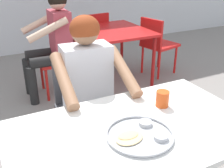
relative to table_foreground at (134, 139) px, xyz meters
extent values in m
cube|color=white|center=(0.00, 0.00, 0.05)|extent=(1.30, 0.77, 0.03)
cylinder|color=#B2B2B7|center=(0.59, 0.32, -0.31)|extent=(0.04, 0.04, 0.69)
cylinder|color=#B7BABF|center=(-0.02, -0.08, 0.07)|extent=(0.34, 0.34, 0.01)
torus|color=#B7BABF|center=(-0.02, -0.08, 0.08)|extent=(0.34, 0.34, 0.01)
cylinder|color=#B2B5BA|center=(0.06, -0.14, 0.09)|extent=(0.07, 0.07, 0.02)
cylinder|color=#C65119|center=(0.06, -0.14, 0.09)|extent=(0.06, 0.06, 0.01)
cylinder|color=#B2B5BA|center=(0.06, -0.01, 0.09)|extent=(0.07, 0.07, 0.02)
cylinder|color=#9E4714|center=(0.06, -0.01, 0.09)|extent=(0.06, 0.06, 0.01)
ellipsoid|color=#E5C689|center=(-0.07, -0.08, 0.08)|extent=(0.17, 0.14, 0.01)
ellipsoid|color=#DBBC7F|center=(-0.07, -0.06, 0.09)|extent=(0.10, 0.07, 0.01)
cylinder|color=#D84C19|center=(0.27, 0.13, 0.12)|extent=(0.08, 0.08, 0.10)
cylinder|color=#593319|center=(0.27, 0.13, 0.15)|extent=(0.07, 0.07, 0.02)
cube|color=#3F3F44|center=(0.00, 0.72, -0.22)|extent=(0.44, 0.44, 0.04)
cube|color=#3F3F44|center=(0.01, 0.91, -0.01)|extent=(0.40, 0.06, 0.38)
cylinder|color=#3F3F44|center=(0.16, 0.54, -0.45)|extent=(0.03, 0.03, 0.41)
cylinder|color=#3F3F44|center=(-0.18, 0.56, -0.45)|extent=(0.03, 0.03, 0.41)
cylinder|color=#3F3F44|center=(0.18, 0.88, -0.45)|extent=(0.03, 0.03, 0.41)
cylinder|color=#3F3F44|center=(-0.16, 0.90, -0.45)|extent=(0.03, 0.03, 0.41)
cylinder|color=#272727|center=(0.12, 0.26, -0.43)|extent=(0.10, 0.10, 0.45)
cylinder|color=#272727|center=(0.14, 0.46, -0.16)|extent=(0.15, 0.41, 0.12)
cylinder|color=#272727|center=(-0.16, 0.48, -0.16)|extent=(0.15, 0.41, 0.12)
cube|color=silver|center=(0.00, 0.67, 0.09)|extent=(0.35, 0.22, 0.50)
cylinder|color=#996B4C|center=(0.19, 0.47, 0.19)|extent=(0.11, 0.46, 0.25)
cylinder|color=#996B4C|center=(-0.22, 0.50, 0.19)|extent=(0.11, 0.46, 0.25)
sphere|color=#996B4C|center=(0.00, 0.67, 0.44)|extent=(0.19, 0.19, 0.19)
ellipsoid|color=maroon|center=(0.00, 0.67, 0.45)|extent=(0.21, 0.20, 0.18)
cube|color=red|center=(0.90, 1.99, 0.06)|extent=(0.80, 0.95, 0.03)
cylinder|color=#A31414|center=(0.56, 1.58, -0.31)|extent=(0.04, 0.04, 0.69)
cylinder|color=#A31414|center=(1.23, 1.58, -0.31)|extent=(0.04, 0.04, 0.69)
cylinder|color=#A31414|center=(0.56, 2.41, -0.31)|extent=(0.04, 0.04, 0.69)
cylinder|color=#A31414|center=(1.23, 2.41, -0.31)|extent=(0.04, 0.04, 0.69)
cube|color=red|center=(0.14, 2.02, -0.23)|extent=(0.45, 0.46, 0.04)
cube|color=red|center=(0.33, 2.01, -0.02)|extent=(0.06, 0.42, 0.40)
cylinder|color=red|center=(-0.05, 1.85, -0.45)|extent=(0.03, 0.03, 0.40)
cylinder|color=red|center=(-0.03, 2.21, -0.45)|extent=(0.03, 0.03, 0.40)
cylinder|color=red|center=(0.30, 1.83, -0.45)|extent=(0.03, 0.03, 0.40)
cylinder|color=red|center=(0.32, 2.19, -0.45)|extent=(0.03, 0.03, 0.40)
cube|color=red|center=(1.62, 1.99, -0.23)|extent=(0.52, 0.49, 0.04)
cube|color=red|center=(1.42, 1.94, -0.02)|extent=(0.12, 0.37, 0.37)
cylinder|color=red|center=(1.76, 2.18, -0.45)|extent=(0.03, 0.03, 0.41)
cylinder|color=red|center=(1.84, 1.88, -0.45)|extent=(0.03, 0.03, 0.41)
cylinder|color=red|center=(1.41, 2.10, -0.45)|extent=(0.03, 0.03, 0.41)
cylinder|color=red|center=(1.49, 1.79, -0.45)|extent=(0.03, 0.03, 0.41)
cube|color=red|center=(0.85, 2.67, -0.24)|extent=(0.43, 0.47, 0.04)
cube|color=red|center=(0.87, 2.47, -0.02)|extent=(0.37, 0.07, 0.41)
cylinder|color=red|center=(0.68, 2.83, -0.45)|extent=(0.03, 0.03, 0.40)
cylinder|color=red|center=(0.98, 2.86, -0.45)|extent=(0.03, 0.03, 0.40)
cylinder|color=red|center=(0.72, 2.48, -0.45)|extent=(0.03, 0.03, 0.40)
cylinder|color=red|center=(1.02, 2.51, -0.45)|extent=(0.03, 0.03, 0.40)
cylinder|color=black|center=(-0.21, 1.85, -0.43)|extent=(0.10, 0.10, 0.45)
cylinder|color=black|center=(-0.01, 1.85, -0.16)|extent=(0.40, 0.13, 0.12)
cylinder|color=black|center=(-0.20, 2.15, -0.43)|extent=(0.10, 0.10, 0.45)
cylinder|color=black|center=(0.00, 2.15, -0.16)|extent=(0.40, 0.13, 0.12)
cube|color=#B23F4C|center=(0.20, 1.99, 0.10)|extent=(0.21, 0.34, 0.52)
cylinder|color=beige|center=(0.01, 1.79, 0.20)|extent=(0.46, 0.09, 0.25)
cylinder|color=beige|center=(0.02, 2.20, 0.20)|extent=(0.46, 0.09, 0.25)
sphere|color=beige|center=(0.20, 1.99, 0.46)|extent=(0.19, 0.19, 0.19)
ellipsoid|color=black|center=(0.20, 1.99, 0.47)|extent=(0.21, 0.20, 0.18)
camera|label=1|loc=(-0.62, -0.99, 0.86)|focal=42.77mm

